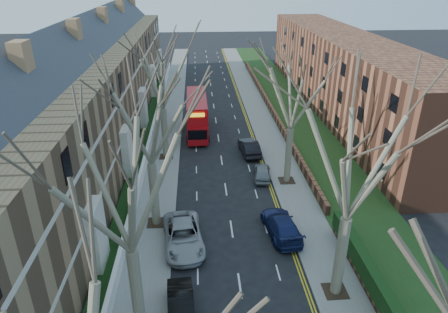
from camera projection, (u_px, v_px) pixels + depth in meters
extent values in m
cube|color=slate|center=(169.00, 121.00, 51.45)|extent=(3.00, 102.00, 0.12)
cube|color=slate|center=(262.00, 119.00, 52.20)|extent=(3.00, 102.00, 0.12)
cube|color=#936D4A|center=(87.00, 104.00, 41.65)|extent=(9.00, 78.00, 10.00)
cube|color=#2F323A|center=(78.00, 46.00, 39.09)|extent=(4.67, 78.00, 4.67)
cube|color=silver|center=(132.00, 117.00, 42.56)|extent=(0.12, 78.00, 0.35)
cube|color=silver|center=(128.00, 85.00, 41.07)|extent=(0.12, 78.00, 0.35)
cube|color=brown|center=(342.00, 73.00, 54.42)|extent=(8.00, 54.00, 10.00)
cube|color=brown|center=(269.00, 105.00, 55.70)|extent=(0.35, 54.00, 0.90)
cube|color=white|center=(150.00, 141.00, 43.89)|extent=(0.30, 78.00, 1.00)
cube|color=#1B3714|center=(295.00, 117.00, 52.44)|extent=(6.00, 102.00, 0.06)
cylinder|color=#726A51|center=(137.00, 292.00, 20.54)|extent=(0.64, 0.64, 5.25)
cylinder|color=#726A51|center=(154.00, 194.00, 29.60)|extent=(0.64, 0.64, 5.07)
cube|color=#2D2116|center=(157.00, 223.00, 30.68)|extent=(1.40, 1.40, 0.05)
cylinder|color=#726A51|center=(165.00, 133.00, 40.40)|extent=(0.60, 0.60, 5.25)
cube|color=#2D2116|center=(166.00, 156.00, 41.51)|extent=(1.40, 1.40, 0.05)
cylinder|color=#726A51|center=(340.00, 257.00, 23.05)|extent=(0.64, 0.64, 5.25)
cube|color=#2D2116|center=(335.00, 291.00, 24.16)|extent=(1.40, 1.40, 0.05)
cylinder|color=#726A51|center=(288.00, 156.00, 35.73)|extent=(0.60, 0.60, 5.07)
cube|color=#2D2116|center=(287.00, 180.00, 36.80)|extent=(1.40, 1.40, 0.05)
cube|color=#AB0C11|center=(197.00, 121.00, 47.57)|extent=(2.39, 10.16, 2.03)
cube|color=#AB0C11|center=(197.00, 106.00, 46.75)|extent=(2.38, 9.66, 1.84)
cube|color=black|center=(197.00, 118.00, 47.40)|extent=(2.40, 9.35, 0.83)
cube|color=black|center=(197.00, 105.00, 46.71)|extent=(2.40, 9.15, 0.83)
imported|color=black|center=(181.00, 307.00, 22.30)|extent=(1.78, 4.29, 1.38)
imported|color=#99999E|center=(183.00, 236.00, 28.05)|extent=(3.30, 6.05, 1.61)
imported|color=#161E4D|center=(281.00, 225.00, 29.30)|extent=(2.67, 5.40, 1.51)
imported|color=gray|center=(262.00, 172.00, 37.22)|extent=(2.02, 3.95, 1.29)
imported|color=black|center=(249.00, 147.00, 42.11)|extent=(2.08, 4.86, 1.56)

